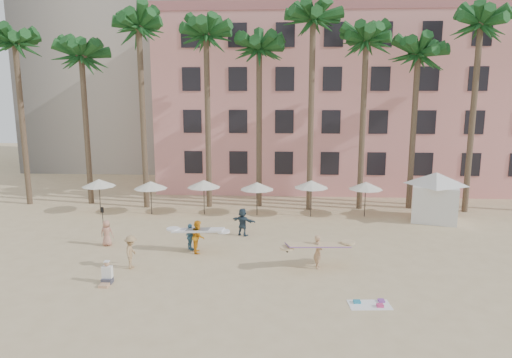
{
  "coord_description": "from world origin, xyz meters",
  "views": [
    {
      "loc": [
        0.83,
        -20.6,
        9.04
      ],
      "look_at": [
        -0.7,
        6.0,
        4.0
      ],
      "focal_mm": 32.0,
      "sensor_mm": 36.0,
      "label": 1
    }
  ],
  "objects_px": {
    "pink_hotel": "(344,103)",
    "cabana": "(435,192)",
    "carrier_white": "(198,235)",
    "carrier_yellow": "(318,249)"
  },
  "relations": [
    {
      "from": "carrier_yellow",
      "to": "carrier_white",
      "type": "xyz_separation_m",
      "value": [
        -6.69,
        2.03,
        -0.02
      ]
    },
    {
      "from": "pink_hotel",
      "to": "cabana",
      "type": "bearing_deg",
      "value": -71.18
    },
    {
      "from": "pink_hotel",
      "to": "carrier_white",
      "type": "height_order",
      "value": "pink_hotel"
    },
    {
      "from": "cabana",
      "to": "carrier_yellow",
      "type": "distance_m",
      "value": 13.3
    },
    {
      "from": "pink_hotel",
      "to": "carrier_yellow",
      "type": "relative_size",
      "value": 10.06
    },
    {
      "from": "pink_hotel",
      "to": "cabana",
      "type": "height_order",
      "value": "pink_hotel"
    },
    {
      "from": "cabana",
      "to": "carrier_yellow",
      "type": "xyz_separation_m",
      "value": [
        -9.04,
        -9.69,
        -1.05
      ]
    },
    {
      "from": "cabana",
      "to": "carrier_white",
      "type": "xyz_separation_m",
      "value": [
        -15.73,
        -7.67,
        -1.07
      ]
    },
    {
      "from": "pink_hotel",
      "to": "carrier_white",
      "type": "xyz_separation_m",
      "value": [
        -10.93,
        -21.76,
        -7.0
      ]
    },
    {
      "from": "pink_hotel",
      "to": "carrier_yellow",
      "type": "bearing_deg",
      "value": -100.1
    }
  ]
}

